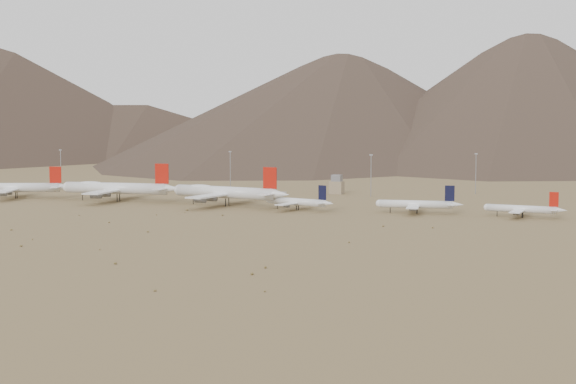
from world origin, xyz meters
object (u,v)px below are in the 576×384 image
(widebody_centre, at_px, (117,188))
(control_tower, at_px, (337,185))
(narrowbody_a, at_px, (298,202))
(widebody_west, at_px, (15,187))
(narrowbody_b, at_px, (418,204))
(widebody_east, at_px, (226,192))

(widebody_centre, xyz_separation_m, control_tower, (105.53, 86.80, -2.25))
(narrowbody_a, bearing_deg, widebody_centre, -169.99)
(widebody_west, bearing_deg, narrowbody_b, -19.75)
(narrowbody_a, distance_m, narrowbody_b, 60.96)
(widebody_west, relative_size, widebody_east, 0.83)
(widebody_west, height_order, widebody_centre, widebody_centre)
(narrowbody_a, bearing_deg, control_tower, 108.99)
(narrowbody_b, xyz_separation_m, control_tower, (-67.82, 89.34, 0.69))
(widebody_west, xyz_separation_m, control_tower, (171.39, 92.66, -1.21))
(widebody_west, height_order, narrowbody_a, widebody_west)
(widebody_east, relative_size, narrowbody_a, 1.81)
(widebody_east, distance_m, control_tower, 96.34)
(widebody_west, relative_size, narrowbody_a, 1.51)
(widebody_centre, distance_m, narrowbody_a, 113.18)
(narrowbody_a, bearing_deg, widebody_east, -174.26)
(widebody_centre, bearing_deg, narrowbody_a, -9.40)
(widebody_centre, height_order, narrowbody_a, widebody_centre)
(widebody_centre, bearing_deg, widebody_west, -179.64)
(widebody_east, bearing_deg, narrowbody_a, 0.90)
(control_tower, bearing_deg, widebody_centre, -140.56)
(narrowbody_a, bearing_deg, widebody_west, -166.40)
(narrowbody_a, relative_size, narrowbody_b, 0.93)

